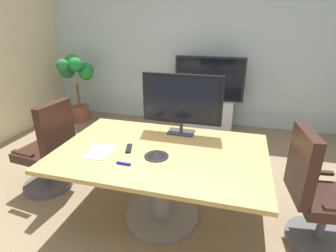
{
  "coord_description": "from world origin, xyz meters",
  "views": [
    {
      "loc": [
        0.8,
        -2.08,
        1.91
      ],
      "look_at": [
        0.15,
        0.3,
        0.9
      ],
      "focal_mm": 28.49,
      "sensor_mm": 36.0,
      "label": 1
    }
  ],
  "objects_px": {
    "office_chair_left": "(49,154)",
    "potted_plant": "(76,78)",
    "conference_table": "(161,167)",
    "office_chair_right": "(316,200)",
    "conference_phone": "(156,153)",
    "remote_control": "(129,148)",
    "tv_monitor": "(182,101)",
    "wall_display_unit": "(208,106)"
  },
  "relations": [
    {
      "from": "remote_control",
      "to": "potted_plant",
      "type": "bearing_deg",
      "value": 114.73
    },
    {
      "from": "potted_plant",
      "to": "conference_phone",
      "type": "distance_m",
      "value": 3.37
    },
    {
      "from": "conference_table",
      "to": "office_chair_right",
      "type": "height_order",
      "value": "office_chair_right"
    },
    {
      "from": "conference_phone",
      "to": "tv_monitor",
      "type": "bearing_deg",
      "value": 80.47
    },
    {
      "from": "office_chair_right",
      "to": "tv_monitor",
      "type": "bearing_deg",
      "value": 63.71
    },
    {
      "from": "potted_plant",
      "to": "conference_phone",
      "type": "relative_size",
      "value": 5.79
    },
    {
      "from": "office_chair_right",
      "to": "potted_plant",
      "type": "bearing_deg",
      "value": 51.62
    },
    {
      "from": "tv_monitor",
      "to": "conference_table",
      "type": "bearing_deg",
      "value": -101.28
    },
    {
      "from": "office_chair_left",
      "to": "remote_control",
      "type": "distance_m",
      "value": 1.14
    },
    {
      "from": "conference_table",
      "to": "wall_display_unit",
      "type": "xyz_separation_m",
      "value": [
        0.14,
        2.49,
        -0.13
      ]
    },
    {
      "from": "tv_monitor",
      "to": "wall_display_unit",
      "type": "distance_m",
      "value": 2.14
    },
    {
      "from": "conference_phone",
      "to": "remote_control",
      "type": "height_order",
      "value": "conference_phone"
    },
    {
      "from": "office_chair_left",
      "to": "potted_plant",
      "type": "xyz_separation_m",
      "value": [
        -0.98,
        2.16,
        0.39
      ]
    },
    {
      "from": "potted_plant",
      "to": "remote_control",
      "type": "xyz_separation_m",
      "value": [
        2.06,
        -2.34,
        -0.08
      ]
    },
    {
      "from": "office_chair_right",
      "to": "conference_phone",
      "type": "distance_m",
      "value": 1.43
    },
    {
      "from": "office_chair_right",
      "to": "conference_phone",
      "type": "relative_size",
      "value": 4.95
    },
    {
      "from": "tv_monitor",
      "to": "wall_display_unit",
      "type": "relative_size",
      "value": 0.64
    },
    {
      "from": "conference_table",
      "to": "office_chair_right",
      "type": "xyz_separation_m",
      "value": [
        1.38,
        0.01,
        -0.12
      ]
    },
    {
      "from": "office_chair_right",
      "to": "potted_plant",
      "type": "height_order",
      "value": "potted_plant"
    },
    {
      "from": "potted_plant",
      "to": "remote_control",
      "type": "relative_size",
      "value": 7.5
    },
    {
      "from": "conference_phone",
      "to": "remote_control",
      "type": "bearing_deg",
      "value": 167.27
    },
    {
      "from": "conference_table",
      "to": "tv_monitor",
      "type": "relative_size",
      "value": 2.31
    },
    {
      "from": "wall_display_unit",
      "to": "remote_control",
      "type": "bearing_deg",
      "value": -99.8
    },
    {
      "from": "office_chair_left",
      "to": "wall_display_unit",
      "type": "distance_m",
      "value": 2.81
    },
    {
      "from": "conference_table",
      "to": "conference_phone",
      "type": "distance_m",
      "value": 0.25
    },
    {
      "from": "office_chair_right",
      "to": "tv_monitor",
      "type": "height_order",
      "value": "tv_monitor"
    },
    {
      "from": "wall_display_unit",
      "to": "tv_monitor",
      "type": "bearing_deg",
      "value": -91.32
    },
    {
      "from": "conference_table",
      "to": "remote_control",
      "type": "distance_m",
      "value": 0.36
    },
    {
      "from": "office_chair_left",
      "to": "wall_display_unit",
      "type": "xyz_separation_m",
      "value": [
        1.52,
        2.37,
        -0.01
      ]
    },
    {
      "from": "tv_monitor",
      "to": "remote_control",
      "type": "distance_m",
      "value": 0.74
    },
    {
      "from": "conference_table",
      "to": "remote_control",
      "type": "bearing_deg",
      "value": -169.41
    },
    {
      "from": "office_chair_left",
      "to": "wall_display_unit",
      "type": "relative_size",
      "value": 0.83
    },
    {
      "from": "conference_table",
      "to": "tv_monitor",
      "type": "xyz_separation_m",
      "value": [
        0.09,
        0.46,
        0.54
      ]
    },
    {
      "from": "office_chair_left",
      "to": "office_chair_right",
      "type": "xyz_separation_m",
      "value": [
        2.76,
        -0.11,
        0.0
      ]
    },
    {
      "from": "office_chair_left",
      "to": "office_chair_right",
      "type": "bearing_deg",
      "value": 94.09
    },
    {
      "from": "office_chair_left",
      "to": "tv_monitor",
      "type": "height_order",
      "value": "tv_monitor"
    },
    {
      "from": "office_chair_left",
      "to": "wall_display_unit",
      "type": "bearing_deg",
      "value": 153.62
    },
    {
      "from": "office_chair_left",
      "to": "remote_control",
      "type": "xyz_separation_m",
      "value": [
        1.08,
        -0.18,
        0.31
      ]
    },
    {
      "from": "conference_table",
      "to": "wall_display_unit",
      "type": "distance_m",
      "value": 2.5
    },
    {
      "from": "wall_display_unit",
      "to": "conference_phone",
      "type": "height_order",
      "value": "wall_display_unit"
    },
    {
      "from": "conference_phone",
      "to": "remote_control",
      "type": "distance_m",
      "value": 0.3
    },
    {
      "from": "wall_display_unit",
      "to": "potted_plant",
      "type": "distance_m",
      "value": 2.54
    }
  ]
}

